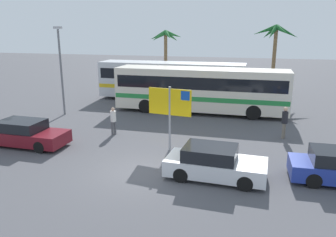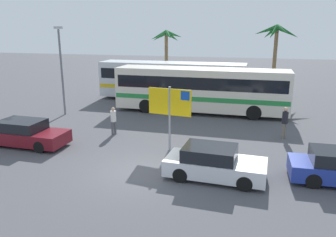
% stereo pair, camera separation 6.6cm
% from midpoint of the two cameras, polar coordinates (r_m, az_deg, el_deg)
% --- Properties ---
extents(ground, '(120.00, 120.00, 0.00)m').
position_cam_midpoint_polar(ground, '(14.48, -4.87, -8.90)').
color(ground, '#4C4C51').
extents(bus_front_coach, '(12.13, 2.50, 3.17)m').
position_cam_midpoint_polar(bus_front_coach, '(23.99, 5.50, 5.19)').
color(bus_front_coach, silver).
rests_on(bus_front_coach, ground).
extents(bus_rear_coach, '(12.13, 2.50, 3.17)m').
position_cam_midpoint_polar(bus_rear_coach, '(28.15, 0.48, 6.71)').
color(bus_rear_coach, silver).
rests_on(bus_rear_coach, ground).
extents(ferry_sign, '(2.19, 0.35, 3.20)m').
position_cam_midpoint_polar(ferry_sign, '(16.16, 0.35, 2.40)').
color(ferry_sign, gray).
rests_on(ferry_sign, ground).
extents(car_maroon, '(4.30, 1.78, 1.32)m').
position_cam_midpoint_polar(car_maroon, '(18.78, -23.27, -2.38)').
color(car_maroon, maroon).
rests_on(car_maroon, ground).
extents(car_white, '(4.06, 1.94, 1.32)m').
position_cam_midpoint_polar(car_white, '(13.70, 7.74, -7.53)').
color(car_white, silver).
rests_on(car_white, ground).
extents(pedestrian_by_bus, '(0.32, 0.32, 1.59)m').
position_cam_midpoint_polar(pedestrian_by_bus, '(19.21, -9.41, -0.05)').
color(pedestrian_by_bus, '#4C4C51').
rests_on(pedestrian_by_bus, ground).
extents(pedestrian_crossing_lot, '(0.32, 0.32, 1.79)m').
position_cam_midpoint_polar(pedestrian_crossing_lot, '(19.29, 19.19, -0.23)').
color(pedestrian_crossing_lot, '#706656').
rests_on(pedestrian_crossing_lot, ground).
extents(lamp_post_left_side, '(0.56, 0.20, 6.02)m').
position_cam_midpoint_polar(lamp_post_left_side, '(24.20, -17.86, 8.32)').
color(lamp_post_left_side, slate).
rests_on(lamp_post_left_side, ground).
extents(palm_tree_seaside, '(3.84, 3.70, 6.23)m').
position_cam_midpoint_polar(palm_tree_seaside, '(30.88, 17.82, 12.91)').
color(palm_tree_seaside, brown).
rests_on(palm_tree_seaside, ground).
extents(palm_tree_inland, '(3.30, 3.05, 5.76)m').
position_cam_midpoint_polar(palm_tree_inland, '(33.05, -0.47, 12.98)').
color(palm_tree_inland, brown).
rests_on(palm_tree_inland, ground).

